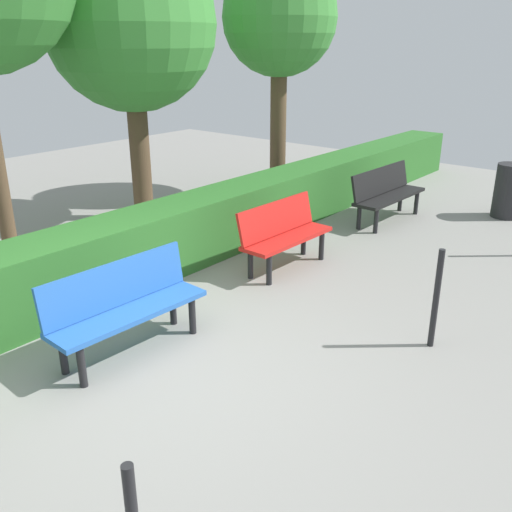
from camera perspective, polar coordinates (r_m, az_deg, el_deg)
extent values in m
plane|color=gray|center=(5.22, -9.06, -11.31)|extent=(20.70, 20.70, 0.00)
cube|color=black|center=(9.33, 13.51, 5.91)|extent=(1.66, 0.47, 0.05)
cube|color=black|center=(9.36, 12.61, 7.52)|extent=(1.65, 0.18, 0.42)
cylinder|color=black|center=(9.91, 16.04, 5.22)|extent=(0.07, 0.07, 0.39)
cylinder|color=black|center=(10.03, 14.50, 5.57)|extent=(0.07, 0.07, 0.39)
cylinder|color=black|center=(8.75, 12.14, 3.51)|extent=(0.07, 0.07, 0.39)
cylinder|color=black|center=(8.89, 10.47, 3.92)|extent=(0.07, 0.07, 0.39)
cube|color=red|center=(7.15, 3.26, 1.82)|extent=(1.41, 0.46, 0.05)
cube|color=red|center=(7.19, 2.11, 3.92)|extent=(1.41, 0.17, 0.42)
cylinder|color=black|center=(7.56, 6.70, 1.04)|extent=(0.07, 0.07, 0.39)
cylinder|color=black|center=(7.73, 4.87, 1.54)|extent=(0.07, 0.07, 0.39)
cylinder|color=black|center=(6.74, 1.34, -1.40)|extent=(0.07, 0.07, 0.39)
cylinder|color=black|center=(6.92, -0.57, -0.77)|extent=(0.07, 0.07, 0.39)
cube|color=blue|center=(5.34, -12.74, -5.67)|extent=(1.57, 0.49, 0.05)
cube|color=blue|center=(5.39, -14.13, -2.80)|extent=(1.56, 0.17, 0.42)
cylinder|color=black|center=(5.68, -6.52, -6.07)|extent=(0.07, 0.07, 0.39)
cylinder|color=black|center=(5.89, -8.48, -5.15)|extent=(0.07, 0.07, 0.39)
cylinder|color=black|center=(5.05, -17.36, -10.71)|extent=(0.07, 0.07, 0.39)
cylinder|color=black|center=(5.28, -19.09, -9.44)|extent=(0.07, 0.07, 0.39)
cube|color=#2D6B28|center=(6.97, -11.69, 0.90)|extent=(16.70, 0.74, 0.83)
cylinder|color=brown|center=(10.63, 2.27, 13.02)|extent=(0.30, 0.30, 2.55)
sphere|color=#3D8C38|center=(10.53, 2.43, 23.17)|extent=(2.00, 2.00, 2.00)
cylinder|color=brown|center=(9.31, -11.77, 10.46)|extent=(0.32, 0.32, 2.24)
sphere|color=#3D8C38|center=(9.16, -12.71, 22.13)|extent=(2.57, 2.57, 2.57)
cylinder|color=black|center=(5.55, 17.89, -4.20)|extent=(0.06, 0.06, 1.00)
cylinder|color=#262628|center=(10.21, 24.41, 6.07)|extent=(0.48, 0.48, 0.89)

